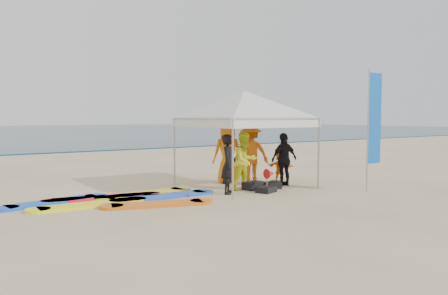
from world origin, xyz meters
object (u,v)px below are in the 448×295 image
person_black_a (229,164)px  person_black_b (284,159)px  person_orange_b (228,152)px  surfboard_spread (120,200)px  person_orange_a (251,154)px  person_seated (280,167)px  person_yellow (245,161)px  canopy_tent (245,91)px  feather_flag (374,120)px  marker_pennant (270,174)px

person_black_a → person_black_b: person_black_a is taller
person_orange_b → surfboard_spread: (-3.90, -0.99, -0.91)m
person_black_a → person_orange_b: bearing=10.7°
person_orange_a → person_orange_b: size_ratio=0.97×
person_black_b → person_seated: (0.42, 0.64, -0.32)m
person_yellow → person_orange_a: bearing=40.1°
canopy_tent → surfboard_spread: canopy_tent is taller
person_black_a → canopy_tent: 2.35m
person_orange_a → person_black_b: person_orange_a is taller
canopy_tent → feather_flag: 3.68m
person_black_b → feather_flag: (1.41, -2.06, 1.17)m
person_orange_b → person_yellow: bearing=87.2°
person_black_b → canopy_tent: bearing=-23.5°
feather_flag → surfboard_spread: feather_flag is taller
person_black_a → person_seated: (2.56, 0.82, -0.33)m
person_black_b → person_yellow: bearing=-2.9°
surfboard_spread → person_black_b: bearing=-5.8°
person_black_b → person_seated: person_black_b is taller
feather_flag → person_seated: bearing=110.2°
person_orange_a → person_black_b: bearing=139.7°
person_orange_b → marker_pennant: bearing=101.8°
person_black_a → surfboard_spread: 2.94m
person_orange_b → feather_flag: feather_flag is taller
person_black_a → person_orange_a: (1.57, 1.05, 0.13)m
person_seated → surfboard_spread: size_ratio=0.20×
person_orange_b → person_orange_a: bearing=137.7°
person_seated → marker_pennant: 1.88m
marker_pennant → person_seated: bearing=40.0°
person_orange_b → feather_flag: size_ratio=0.57×
person_black_a → canopy_tent: bearing=-11.6°
person_orange_b → canopy_tent: (-0.09, -0.98, 1.83)m
person_black_b → person_orange_b: 1.80m
person_yellow → person_orange_a: size_ratio=0.88×
person_orange_a → person_orange_b: (-0.43, 0.61, 0.03)m
person_yellow → person_seated: 1.91m
person_black_a → person_seated: person_black_a is taller
person_seated → feather_flag: size_ratio=0.28×
person_orange_a → feather_flag: (1.98, -2.93, 1.03)m
person_seated → person_black_b: bearing=118.5°
person_black_a → feather_flag: 4.18m
person_yellow → person_orange_a: (0.81, 0.78, 0.11)m
canopy_tent → surfboard_spread: bearing=-179.9°
canopy_tent → marker_pennant: 2.52m
person_orange_b → person_seated: bearing=161.7°
marker_pennant → surfboard_spread: bearing=164.7°
person_black_a → feather_flag: size_ratio=0.48×
person_orange_b → person_seated: size_ratio=2.05×
person_yellow → feather_flag: 3.70m
person_seated → person_black_a: bearing=79.3°
person_seated → canopy_tent: (-1.51, -0.13, 2.32)m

